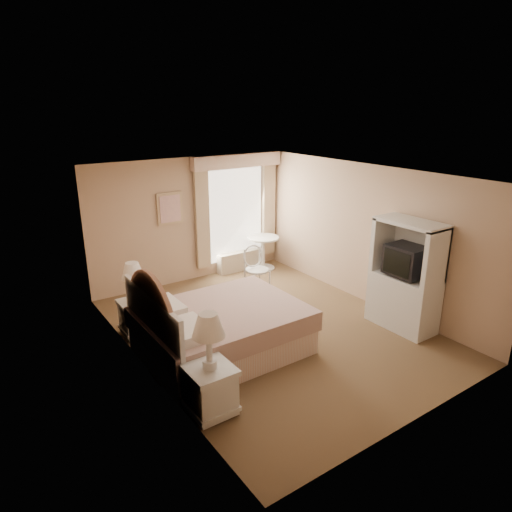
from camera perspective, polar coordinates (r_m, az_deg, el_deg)
room at (r=7.02m, az=2.04°, el=-0.02°), size 4.21×5.51×2.51m
window at (r=9.67m, az=-2.35°, el=5.77°), size 2.05×0.22×2.51m
framed_art at (r=8.99m, az=-10.71°, el=5.83°), size 0.52×0.04×0.62m
bed at (r=6.68m, az=-5.04°, el=-9.20°), size 2.28×1.79×1.59m
nightstand_near at (r=5.47m, az=-5.74°, el=-14.90°), size 0.53×0.53×1.27m
nightstand_far at (r=7.42m, az=-14.80°, el=-6.30°), size 0.49×0.49×1.18m
round_table at (r=9.96m, az=0.89°, el=1.06°), size 0.69×0.69×0.73m
cafe_chair at (r=8.71m, az=-0.08°, el=-1.21°), size 0.46×0.46×0.93m
armoire at (r=7.67m, az=18.10°, el=-3.37°), size 0.54×1.07×1.79m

